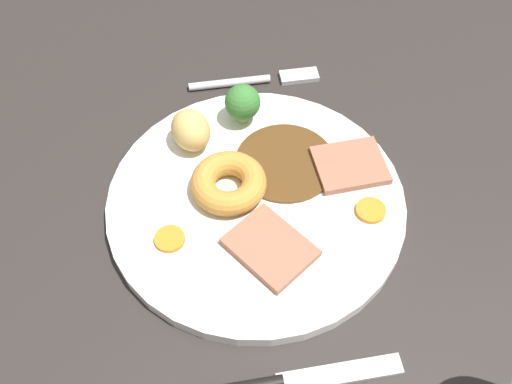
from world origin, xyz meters
The scene contains 12 objects.
dining_table centered at (0.00, 0.00, 1.80)cm, with size 120.00×84.00×3.60cm, color #2B2623.
dinner_plate centered at (-0.78, -0.78, 4.30)cm, with size 29.21×29.21×1.40cm, color white.
gravy_pool centered at (-4.90, 2.57, 5.15)cm, with size 10.27×10.27×0.30cm, color #563819.
meat_slice_main centered at (5.14, 0.18, 5.40)cm, with size 7.51×5.79×0.80cm, color #9E664C.
meat_slice_under centered at (-3.74, 9.00, 5.40)cm, with size 6.95×5.87×0.80cm, color #9E664C.
yorkshire_pudding centered at (-1.92, -3.35, 6.23)cm, with size 7.44×7.44×2.45cm, color #C68938.
roast_potato_left centered at (-8.39, -6.80, 7.06)cm, with size 4.74×3.88×4.12cm, color #D8B260.
carrot_coin_front centered at (1.81, 10.03, 5.24)cm, with size 2.90×2.90×0.48cm, color orange.
carrot_coin_back centered at (3.34, -9.16, 5.24)cm, with size 2.84×2.84×0.49cm, color orange.
broccoli_floret centered at (-11.30, -1.27, 7.61)cm, with size 3.79×3.79×4.58cm.
fork centered at (-18.43, 1.06, 3.99)cm, with size 2.52×15.31×0.90cm.
knife centered at (17.18, -1.05, 4.05)cm, with size 2.96×18.56×1.20cm.
Camera 1 is at (32.73, -3.71, 51.79)cm, focal length 41.43 mm.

